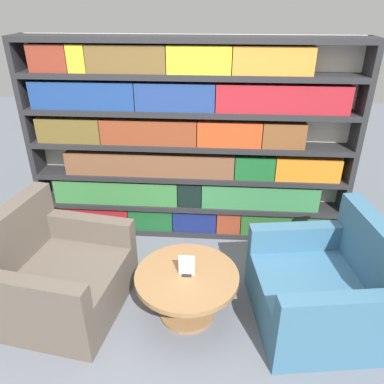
{
  "coord_description": "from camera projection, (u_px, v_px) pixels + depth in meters",
  "views": [
    {
      "loc": [
        0.28,
        -1.97,
        2.21
      ],
      "look_at": [
        0.07,
        0.71,
        0.81
      ],
      "focal_mm": 35.0,
      "sensor_mm": 36.0,
      "label": 1
    }
  ],
  "objects": [
    {
      "name": "ground_plane",
      "position": [
        175.0,
        332.0,
        2.79
      ],
      "size": [
        14.0,
        14.0,
        0.0
      ],
      "primitive_type": "plane",
      "color": "slate"
    },
    {
      "name": "coffee_table",
      "position": [
        187.0,
        286.0,
        2.82
      ],
      "size": [
        0.78,
        0.78,
        0.39
      ],
      "color": "olive",
      "rests_on": "ground_plane"
    },
    {
      "name": "armchair_left",
      "position": [
        58.0,
        277.0,
        2.91
      ],
      "size": [
        1.0,
        1.04,
        0.84
      ],
      "rotation": [
        0.0,
        0.0,
        1.42
      ],
      "color": "brown",
      "rests_on": "ground_plane"
    },
    {
      "name": "bookshelf",
      "position": [
        187.0,
        146.0,
        3.57
      ],
      "size": [
        3.07,
        0.3,
        1.93
      ],
      "color": "silver",
      "rests_on": "ground_plane"
    },
    {
      "name": "table_sign",
      "position": [
        187.0,
        267.0,
        2.73
      ],
      "size": [
        0.12,
        0.06,
        0.17
      ],
      "color": "black",
      "rests_on": "coffee_table"
    },
    {
      "name": "armchair_right",
      "position": [
        323.0,
        290.0,
        2.77
      ],
      "size": [
        0.99,
        1.04,
        0.84
      ],
      "rotation": [
        0.0,
        0.0,
        -1.42
      ],
      "color": "#386684",
      "rests_on": "ground_plane"
    }
  ]
}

